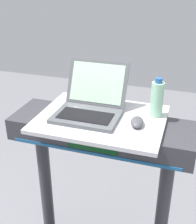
% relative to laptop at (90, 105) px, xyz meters
% --- Properties ---
extents(desk_board, '(0.61, 0.47, 0.02)m').
position_rel_laptop_xyz_m(desk_board, '(0.06, -0.02, -0.06)').
color(desk_board, silver).
rests_on(desk_board, treadmill_base).
extents(laptop, '(0.31, 0.33, 0.22)m').
position_rel_laptop_xyz_m(laptop, '(0.00, 0.00, 0.00)').
color(laptop, '#515459').
rests_on(laptop, desk_board).
extents(computer_mouse, '(0.07, 0.11, 0.03)m').
position_rel_laptop_xyz_m(computer_mouse, '(0.24, -0.05, -0.03)').
color(computer_mouse, '#4C4C51').
rests_on(computer_mouse, desk_board).
extents(water_bottle, '(0.06, 0.06, 0.19)m').
position_rel_laptop_xyz_m(water_bottle, '(0.31, 0.08, 0.04)').
color(water_bottle, '#9EDBB2').
rests_on(water_bottle, desk_board).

